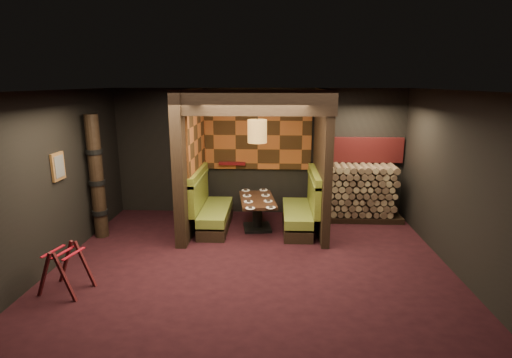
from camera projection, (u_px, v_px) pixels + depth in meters
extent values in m
cube|color=black|center=(253.00, 264.00, 6.72)|extent=(6.50, 5.50, 0.02)
cube|color=black|center=(252.00, 90.00, 6.04)|extent=(6.50, 5.50, 0.02)
cube|color=black|center=(259.00, 152.00, 9.06)|extent=(6.50, 0.02, 2.85)
cube|color=black|center=(237.00, 254.00, 3.70)|extent=(6.50, 0.02, 2.85)
cube|color=black|center=(54.00, 179.00, 6.53)|extent=(0.02, 5.50, 2.85)
cube|color=black|center=(460.00, 184.00, 6.24)|extent=(0.02, 5.50, 2.85)
cube|color=black|center=(190.00, 161.00, 8.04)|extent=(0.20, 2.20, 2.85)
cube|color=black|center=(322.00, 162.00, 7.98)|extent=(0.15, 2.10, 2.85)
cube|color=black|center=(253.00, 103.00, 6.78)|extent=(2.85, 0.18, 0.44)
cube|color=#93491E|center=(258.00, 135.00, 8.92)|extent=(2.40, 0.06, 1.55)
cube|color=#93491E|center=(197.00, 139.00, 8.11)|extent=(0.04, 1.85, 1.45)
cube|color=#590E12|center=(232.00, 163.00, 9.04)|extent=(0.60, 0.12, 0.07)
cube|color=black|center=(216.00, 223.00, 8.33)|extent=(0.55, 1.60, 0.22)
cube|color=olive|center=(216.00, 212.00, 8.27)|extent=(0.55, 1.60, 0.18)
cube|color=#5B5B17|center=(199.00, 193.00, 8.20)|extent=(0.12, 1.60, 0.78)
cube|color=olive|center=(198.00, 177.00, 8.11)|extent=(0.15, 1.60, 0.06)
cube|color=black|center=(296.00, 224.00, 8.26)|extent=(0.55, 1.60, 0.22)
cube|color=olive|center=(297.00, 213.00, 8.20)|extent=(0.55, 1.60, 0.18)
cube|color=#5B5B17|center=(314.00, 195.00, 8.09)|extent=(0.12, 1.60, 0.78)
cube|color=olive|center=(314.00, 178.00, 8.01)|extent=(0.15, 1.60, 0.06)
cube|color=black|center=(257.00, 228.00, 8.29)|extent=(0.62, 0.62, 0.06)
cylinder|color=black|center=(257.00, 215.00, 8.23)|extent=(0.20, 0.20, 0.60)
cube|color=#341E11|center=(257.00, 200.00, 8.15)|extent=(0.84, 1.33, 0.06)
cylinder|color=white|center=(250.00, 208.00, 7.51)|extent=(0.18, 0.18, 0.01)
cube|color=black|center=(250.00, 207.00, 7.50)|extent=(0.08, 0.12, 0.02)
cylinder|color=white|center=(271.00, 208.00, 7.54)|extent=(0.18, 0.18, 0.01)
cube|color=black|center=(271.00, 207.00, 7.54)|extent=(0.08, 0.12, 0.02)
cylinder|color=white|center=(249.00, 202.00, 7.92)|extent=(0.18, 0.18, 0.01)
cube|color=black|center=(249.00, 201.00, 7.92)|extent=(0.08, 0.12, 0.02)
cylinder|color=white|center=(268.00, 201.00, 7.96)|extent=(0.18, 0.18, 0.01)
cube|color=black|center=(268.00, 200.00, 7.95)|extent=(0.08, 0.12, 0.02)
cylinder|color=white|center=(247.00, 196.00, 8.33)|extent=(0.18, 0.18, 0.01)
cube|color=black|center=(247.00, 195.00, 8.33)|extent=(0.08, 0.12, 0.02)
cylinder|color=white|center=(266.00, 195.00, 8.37)|extent=(0.18, 0.18, 0.01)
cube|color=black|center=(266.00, 194.00, 8.36)|extent=(0.08, 0.12, 0.02)
cylinder|color=white|center=(246.00, 190.00, 8.75)|extent=(0.18, 0.18, 0.01)
cube|color=black|center=(246.00, 190.00, 8.74)|extent=(0.08, 0.12, 0.02)
cylinder|color=white|center=(263.00, 190.00, 8.78)|extent=(0.18, 0.18, 0.01)
cube|color=black|center=(263.00, 189.00, 8.78)|extent=(0.08, 0.12, 0.02)
cylinder|color=olive|center=(257.00, 131.00, 7.77)|extent=(0.38, 0.38, 0.45)
sphere|color=#FFC672|center=(257.00, 131.00, 7.77)|extent=(0.18, 0.18, 0.18)
cylinder|color=black|center=(257.00, 104.00, 7.65)|extent=(0.02, 0.02, 0.58)
cube|color=brown|center=(58.00, 166.00, 6.57)|extent=(0.04, 0.36, 0.46)
cube|color=#3F3F3F|center=(59.00, 166.00, 6.57)|extent=(0.01, 0.27, 0.36)
cube|color=#411013|center=(44.00, 276.00, 5.61)|extent=(0.33, 0.11, 0.74)
cube|color=#411013|center=(65.00, 279.00, 5.52)|extent=(0.33, 0.11, 0.74)
cube|color=#411013|center=(66.00, 262.00, 6.02)|extent=(0.33, 0.11, 0.74)
cube|color=#411013|center=(86.00, 265.00, 5.93)|extent=(0.33, 0.11, 0.74)
cube|color=maroon|center=(53.00, 251.00, 5.75)|extent=(0.14, 0.46, 0.01)
cube|color=maroon|center=(63.00, 252.00, 5.70)|extent=(0.14, 0.46, 0.01)
cube|color=maroon|center=(74.00, 254.00, 5.66)|extent=(0.14, 0.46, 0.01)
cylinder|color=black|center=(97.00, 177.00, 7.64)|extent=(0.26, 0.26, 2.40)
cylinder|color=black|center=(100.00, 212.00, 7.80)|extent=(0.31, 0.31, 0.09)
cylinder|color=black|center=(97.00, 182.00, 7.66)|extent=(0.31, 0.31, 0.09)
cylinder|color=black|center=(94.00, 151.00, 7.52)|extent=(0.31, 0.31, 0.09)
cube|color=black|center=(360.00, 216.00, 8.89)|extent=(1.73, 0.70, 0.12)
cube|color=brown|center=(362.00, 190.00, 8.74)|extent=(1.73, 0.70, 1.10)
cube|color=maroon|center=(361.00, 150.00, 8.87)|extent=(1.83, 0.10, 0.56)
cube|color=black|center=(325.00, 159.00, 8.23)|extent=(0.08, 0.08, 2.85)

